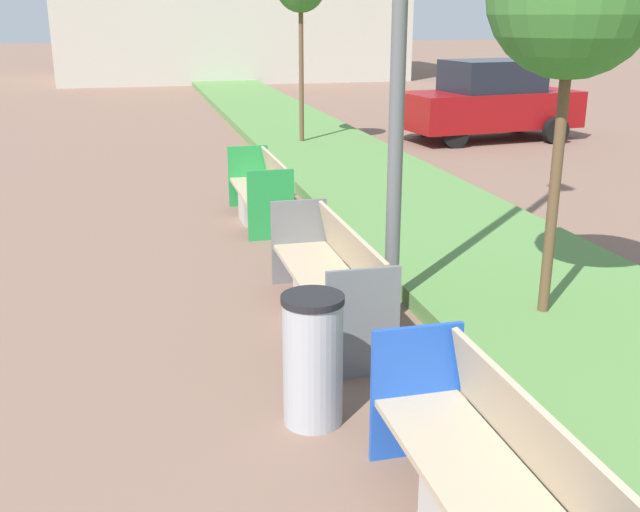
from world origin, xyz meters
name	(u,v)px	position (x,y,z in m)	size (l,w,h in m)	color
planter_grass_strip	(384,189)	(3.20, 12.00, 0.09)	(2.80, 120.00, 0.18)	#568442
bench_blue_frame	(492,498)	(0.94, 3.55, 0.37)	(0.65, 2.13, 0.94)	#ADA8A0
bench_grey_frame	(330,285)	(0.94, 6.97, 0.38)	(0.65, 2.42, 0.94)	#ADA8A0
bench_green_frame	(261,196)	(0.94, 10.84, 0.36)	(0.65, 1.98, 0.94)	#ADA8A0
litter_bin	(313,360)	(0.34, 5.19, 0.49)	(0.45, 0.45, 0.98)	#9EA0A5
parked_car_distant	(490,101)	(7.49, 16.93, 0.91)	(4.38, 2.25, 1.86)	maroon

